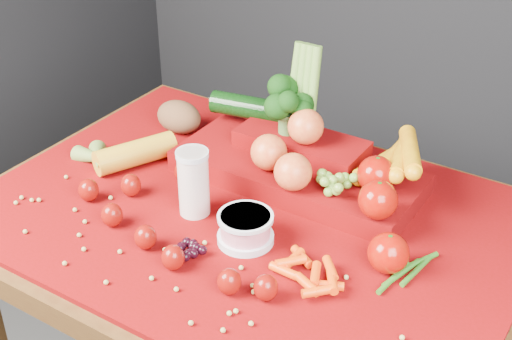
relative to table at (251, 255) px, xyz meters
The scene contains 12 objects.
table is the anchor object (origin of this frame).
red_cloth 0.10m from the table, ahead, with size 1.05×0.75×0.01m, color #680307.
milk_glass 0.21m from the table, 148.13° to the right, with size 0.06×0.06×0.14m.
yogurt_bowl 0.17m from the table, 62.66° to the right, with size 0.11×0.11×0.06m.
strawberry_scatter 0.23m from the table, 132.09° to the right, with size 0.54×0.28×0.05m.
dark_grape_cluster 0.21m from the table, 96.07° to the right, with size 0.06×0.05×0.03m, color black, non-canonical shape.
soybean_scatter 0.23m from the table, 90.00° to the right, with size 0.84×0.24×0.01m, color tan, non-canonical shape.
corn_ear 0.38m from the table, behind, with size 0.25×0.26×0.06m.
potato 0.41m from the table, 149.43° to the left, with size 0.11×0.08×0.08m, color brown.
baby_carrot_pile 0.26m from the table, 29.65° to the right, with size 0.17×0.17×0.03m, color #ED4408, non-canonical shape.
green_bean_pile 0.35m from the table, ahead, with size 0.14×0.12×0.01m, color #276316, non-canonical shape.
produce_mound 0.23m from the table, 73.84° to the left, with size 0.59×0.36×0.27m.
Camera 1 is at (0.64, -0.97, 1.57)m, focal length 50.00 mm.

